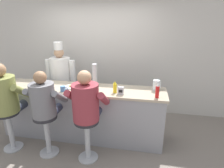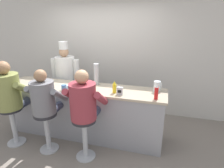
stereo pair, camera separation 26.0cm
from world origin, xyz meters
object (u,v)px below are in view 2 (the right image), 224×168
object	(u,v)px
ketchup_bottle_red	(156,92)
cook_in_whites_near	(66,77)
cereal_bowl	(41,85)
diner_seated_grey	(45,101)
breakfast_plate	(73,85)
water_pitcher_clear	(157,86)
mustard_bottle_yellow	(114,87)
hot_sauce_bottle_orange	(92,87)
diner_seated_olive	(9,94)
napkin_dispenser_chrome	(120,91)
coffee_mug_blue	(64,87)
cup_stack_steel	(96,74)
diner_seated_maroon	(84,104)

from	to	relation	value
ketchup_bottle_red	cook_in_whites_near	size ratio (longest dim) A/B	0.14
cereal_bowl	diner_seated_grey	bearing A→B (deg)	-48.71
cook_in_whites_near	breakfast_plate	bearing A→B (deg)	-51.21
water_pitcher_clear	cook_in_whites_near	world-z (taller)	cook_in_whites_near
mustard_bottle_yellow	hot_sauce_bottle_orange	world-z (taller)	mustard_bottle_yellow
diner_seated_olive	diner_seated_grey	bearing A→B (deg)	-0.42
mustard_bottle_yellow	hot_sauce_bottle_orange	distance (m)	0.39
hot_sauce_bottle_orange	napkin_dispenser_chrome	xyz separation A→B (m)	(0.49, -0.00, -0.01)
hot_sauce_bottle_orange	coffee_mug_blue	size ratio (longest dim) A/B	1.18
cup_stack_steel	cook_in_whites_near	world-z (taller)	cook_in_whites_near
water_pitcher_clear	coffee_mug_blue	bearing A→B (deg)	-167.06
coffee_mug_blue	diner_seated_olive	xyz separation A→B (m)	(-0.84, -0.36, -0.07)
breakfast_plate	diner_seated_grey	bearing A→B (deg)	-110.21
coffee_mug_blue	cup_stack_steel	bearing A→B (deg)	44.79
diner_seated_olive	diner_seated_grey	xyz separation A→B (m)	(0.68, -0.01, -0.05)
ketchup_bottle_red	hot_sauce_bottle_orange	world-z (taller)	ketchup_bottle_red
coffee_mug_blue	cook_in_whites_near	world-z (taller)	cook_in_whites_near
breakfast_plate	diner_seated_maroon	xyz separation A→B (m)	(0.47, -0.58, -0.06)
hot_sauce_bottle_orange	diner_seated_grey	size ratio (longest dim) A/B	0.11
napkin_dispenser_chrome	diner_seated_grey	distance (m)	1.22
mustard_bottle_yellow	breakfast_plate	distance (m)	0.83
ketchup_bottle_red	mustard_bottle_yellow	size ratio (longest dim) A/B	1.16
mustard_bottle_yellow	diner_seated_grey	distance (m)	1.15
diner_seated_olive	cup_stack_steel	bearing A→B (deg)	32.02
cup_stack_steel	napkin_dispenser_chrome	world-z (taller)	cup_stack_steel
mustard_bottle_yellow	water_pitcher_clear	xyz separation A→B (m)	(0.68, 0.26, -0.01)
ketchup_bottle_red	diner_seated_maroon	world-z (taller)	diner_seated_maroon
hot_sauce_bottle_orange	breakfast_plate	size ratio (longest dim) A/B	0.61
ketchup_bottle_red	diner_seated_olive	distance (m)	2.44
water_pitcher_clear	breakfast_plate	distance (m)	1.51
water_pitcher_clear	coffee_mug_blue	size ratio (longest dim) A/B	1.35
ketchup_bottle_red	cup_stack_steel	distance (m)	1.21
cereal_bowl	coffee_mug_blue	world-z (taller)	coffee_mug_blue
diner_seated_olive	cereal_bowl	bearing A→B (deg)	47.24
breakfast_plate	cereal_bowl	xyz separation A→B (m)	(-0.55, -0.20, 0.01)
coffee_mug_blue	water_pitcher_clear	bearing A→B (deg)	12.94
cereal_bowl	coffee_mug_blue	size ratio (longest dim) A/B	1.08
ketchup_bottle_red	diner_seated_grey	distance (m)	1.77
hot_sauce_bottle_orange	ketchup_bottle_red	bearing A→B (deg)	-1.75
napkin_dispenser_chrome	diner_seated_maroon	size ratio (longest dim) A/B	0.09
hot_sauce_bottle_orange	water_pitcher_clear	world-z (taller)	water_pitcher_clear
cook_in_whites_near	coffee_mug_blue	bearing A→B (deg)	-62.38
ketchup_bottle_red	diner_seated_olive	bearing A→B (deg)	-171.11
mustard_bottle_yellow	diner_seated_maroon	bearing A→B (deg)	-126.99
mustard_bottle_yellow	cereal_bowl	bearing A→B (deg)	-176.49
water_pitcher_clear	napkin_dispenser_chrome	xyz separation A→B (m)	(-0.57, -0.31, -0.03)
hot_sauce_bottle_orange	napkin_dispenser_chrome	size ratio (longest dim) A/B	1.23
water_pitcher_clear	diner_seated_maroon	world-z (taller)	diner_seated_maroon
coffee_mug_blue	hot_sauce_bottle_orange	bearing A→B (deg)	5.40
coffee_mug_blue	napkin_dispenser_chrome	world-z (taller)	napkin_dispenser_chrome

